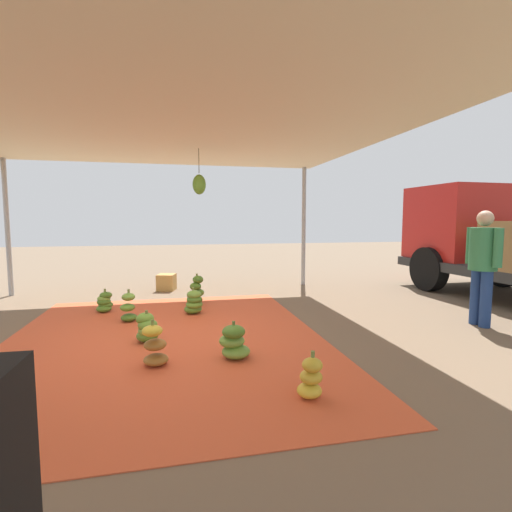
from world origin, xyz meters
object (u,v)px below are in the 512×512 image
banana_bunch_2 (147,328)px  crate_0 (166,282)px  banana_bunch_5 (155,347)px  banana_bunch_0 (311,379)px  worker_0 (483,259)px  banana_bunch_1 (105,302)px  banana_bunch_8 (234,343)px  banana_bunch_9 (128,308)px  banana_bunch_4 (194,303)px  banana_bunch_6 (197,291)px

banana_bunch_2 → crate_0: bearing=177.3°
banana_bunch_5 → banana_bunch_2: bearing=-170.9°
banana_bunch_0 → worker_0: 3.88m
banana_bunch_0 → worker_0: bearing=116.6°
worker_0 → banana_bunch_2: bearing=-92.9°
banana_bunch_1 → worker_0: 6.22m
banana_bunch_8 → banana_bunch_9: size_ratio=0.91×
banana_bunch_4 → banana_bunch_6: bearing=173.0°
banana_bunch_9 → banana_bunch_1: bearing=-147.5°
crate_0 → banana_bunch_2: bearing=-2.7°
banana_bunch_6 → banana_bunch_2: bearing=-19.6°
worker_0 → banana_bunch_8: bearing=-81.8°
banana_bunch_9 → crate_0: (-2.67, 0.54, -0.03)m
banana_bunch_1 → banana_bunch_2: bearing=24.4°
crate_0 → banana_bunch_0: bearing=13.5°
banana_bunch_6 → banana_bunch_9: bearing=-46.6°
banana_bunch_2 → banana_bunch_6: size_ratio=0.73×
banana_bunch_1 → banana_bunch_4: bearing=72.6°
banana_bunch_1 → crate_0: bearing=151.8°
banana_bunch_2 → banana_bunch_4: (-1.39, 0.68, 0.01)m
banana_bunch_1 → banana_bunch_2: banana_bunch_2 is taller
banana_bunch_1 → banana_bunch_9: banana_bunch_9 is taller
banana_bunch_2 → banana_bunch_5: 0.86m
banana_bunch_4 → banana_bunch_1: bearing=-107.4°
banana_bunch_4 → banana_bunch_5: 2.30m
banana_bunch_1 → worker_0: worker_0 is taller
banana_bunch_1 → banana_bunch_8: size_ratio=0.87×
banana_bunch_8 → crate_0: 4.66m
banana_bunch_5 → worker_0: bearing=97.1°
banana_bunch_4 → banana_bunch_6: banana_bunch_6 is taller
banana_bunch_2 → banana_bunch_6: bearing=160.4°
banana_bunch_0 → worker_0: worker_0 is taller
banana_bunch_1 → banana_bunch_8: 3.27m
banana_bunch_1 → worker_0: size_ratio=0.23×
banana_bunch_5 → banana_bunch_6: banana_bunch_6 is taller
banana_bunch_0 → banana_bunch_8: banana_bunch_8 is taller
banana_bunch_9 → crate_0: size_ratio=1.32×
banana_bunch_5 → banana_bunch_6: (-3.03, 0.64, 0.04)m
banana_bunch_6 → banana_bunch_5: bearing=-12.0°
banana_bunch_4 → banana_bunch_5: banana_bunch_5 is taller
banana_bunch_4 → crate_0: size_ratio=1.16×
banana_bunch_2 → banana_bunch_8: 1.31m
banana_bunch_0 → banana_bunch_4: size_ratio=0.95×
banana_bunch_9 → crate_0: bearing=168.5°
banana_bunch_8 → banana_bunch_9: (-1.92, -1.39, 0.03)m
worker_0 → banana_bunch_9: bearing=-104.4°
worker_0 → crate_0: bearing=-130.2°
banana_bunch_4 → worker_0: bearing=69.0°
worker_0 → crate_0: (-4.02, -4.76, -0.84)m
banana_bunch_8 → crate_0: bearing=-169.5°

